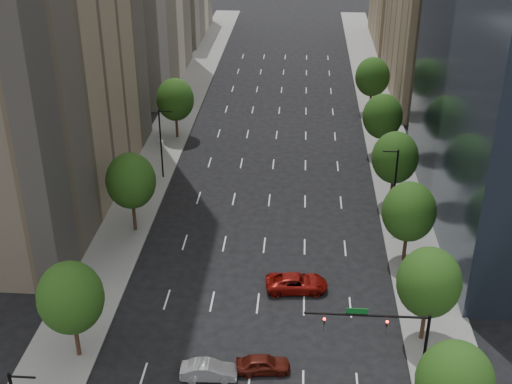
% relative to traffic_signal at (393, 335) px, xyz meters
% --- Properties ---
extents(sidewalk_left, '(6.00, 200.00, 0.15)m').
position_rel_traffic_signal_xyz_m(sidewalk_left, '(-26.03, 30.00, -5.10)').
color(sidewalk_left, slate).
rests_on(sidewalk_left, ground).
extents(sidewalk_right, '(6.00, 200.00, 0.15)m').
position_rel_traffic_signal_xyz_m(sidewalk_right, '(4.97, 30.00, -5.10)').
color(sidewalk_right, slate).
rests_on(sidewalk_right, ground).
extents(parking_tan_right, '(14.00, 30.00, 30.00)m').
position_rel_traffic_signal_xyz_m(parking_tan_right, '(14.47, 70.00, 9.83)').
color(parking_tan_right, '#8C7759').
rests_on(parking_tan_right, ground).
extents(filler_right, '(14.00, 26.00, 16.00)m').
position_rel_traffic_signal_xyz_m(filler_right, '(14.47, 103.00, 2.83)').
color(filler_right, '#8C7759').
rests_on(filler_right, ground).
extents(tree_right_0, '(5.20, 5.20, 8.39)m').
position_rel_traffic_signal_xyz_m(tree_right_0, '(3.47, -5.00, 0.22)').
color(tree_right_0, '#382316').
rests_on(tree_right_0, ground).
extents(tree_right_1, '(5.20, 5.20, 8.75)m').
position_rel_traffic_signal_xyz_m(tree_right_1, '(3.47, 6.00, 0.58)').
color(tree_right_1, '#382316').
rests_on(tree_right_1, ground).
extents(tree_right_2, '(5.20, 5.20, 8.61)m').
position_rel_traffic_signal_xyz_m(tree_right_2, '(3.47, 18.00, 0.43)').
color(tree_right_2, '#382316').
rests_on(tree_right_2, ground).
extents(tree_right_3, '(5.20, 5.20, 8.89)m').
position_rel_traffic_signal_xyz_m(tree_right_3, '(3.47, 30.00, 0.72)').
color(tree_right_3, '#382316').
rests_on(tree_right_3, ground).
extents(tree_right_4, '(5.20, 5.20, 8.46)m').
position_rel_traffic_signal_xyz_m(tree_right_4, '(3.47, 44.00, 0.29)').
color(tree_right_4, '#382316').
rests_on(tree_right_4, ground).
extents(tree_right_5, '(5.20, 5.20, 8.75)m').
position_rel_traffic_signal_xyz_m(tree_right_5, '(3.47, 60.00, 0.58)').
color(tree_right_5, '#382316').
rests_on(tree_right_5, ground).
extents(tree_left_0, '(5.20, 5.20, 8.75)m').
position_rel_traffic_signal_xyz_m(tree_left_0, '(-24.53, 2.00, 0.58)').
color(tree_left_0, '#382316').
rests_on(tree_left_0, ground).
extents(tree_left_1, '(5.20, 5.20, 8.97)m').
position_rel_traffic_signal_xyz_m(tree_left_1, '(-24.53, 22.00, 0.79)').
color(tree_left_1, '#382316').
rests_on(tree_left_1, ground).
extents(tree_left_2, '(5.20, 5.20, 8.68)m').
position_rel_traffic_signal_xyz_m(tree_left_2, '(-24.53, 48.00, 0.50)').
color(tree_left_2, '#382316').
rests_on(tree_left_2, ground).
extents(streetlight_rn, '(1.70, 0.20, 9.00)m').
position_rel_traffic_signal_xyz_m(streetlight_rn, '(2.91, 25.00, -0.33)').
color(streetlight_rn, black).
rests_on(streetlight_rn, ground).
extents(streetlight_ln, '(1.70, 0.20, 9.00)m').
position_rel_traffic_signal_xyz_m(streetlight_ln, '(-23.96, 35.00, -0.33)').
color(streetlight_ln, black).
rests_on(streetlight_ln, ground).
extents(traffic_signal, '(9.12, 0.40, 7.38)m').
position_rel_traffic_signal_xyz_m(traffic_signal, '(0.00, 0.00, 0.00)').
color(traffic_signal, black).
rests_on(traffic_signal, ground).
extents(car_maroon, '(4.46, 2.22, 1.46)m').
position_rel_traffic_signal_xyz_m(car_maroon, '(-9.53, 1.22, -4.44)').
color(car_maroon, '#4B130C').
rests_on(car_maroon, ground).
extents(car_silver, '(4.47, 1.74, 1.45)m').
position_rel_traffic_signal_xyz_m(car_silver, '(-13.68, 0.18, -4.45)').
color(car_silver, '#9B9BA0').
rests_on(car_silver, ground).
extents(car_red_far, '(5.95, 3.14, 1.60)m').
position_rel_traffic_signal_xyz_m(car_red_far, '(-7.08, 12.34, -4.37)').
color(car_red_far, maroon).
rests_on(car_red_far, ground).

